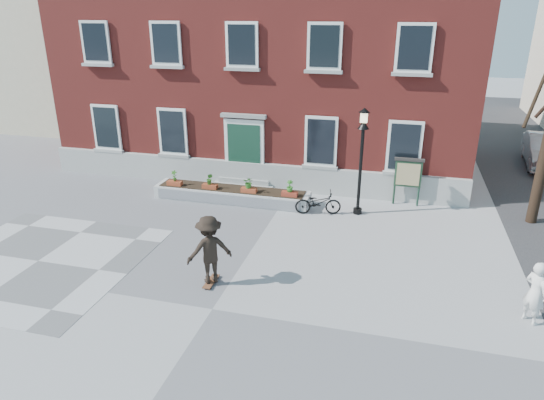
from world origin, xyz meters
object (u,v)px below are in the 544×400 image
(bystander, at_px, (535,293))
(bicycle, at_px, (318,203))
(lamp_post, at_px, (362,147))
(notice_board, at_px, (408,174))
(skateboarder, at_px, (209,250))

(bystander, bearing_deg, bicycle, 11.03)
(lamp_post, distance_m, notice_board, 2.52)
(bicycle, relative_size, lamp_post, 0.43)
(bicycle, height_order, lamp_post, lamp_post)
(bicycle, distance_m, bystander, 8.07)
(lamp_post, distance_m, skateboarder, 7.09)
(bystander, xyz_separation_m, lamp_post, (-4.69, 5.68, 1.73))
(notice_board, bearing_deg, bystander, -66.95)
(skateboarder, bearing_deg, bystander, 2.39)
(notice_board, distance_m, skateboarder, 8.98)
(bicycle, xyz_separation_m, notice_board, (3.12, 1.76, 0.82))
(bicycle, relative_size, notice_board, 0.90)
(skateboarder, bearing_deg, bicycle, 70.27)
(notice_board, relative_size, skateboarder, 0.93)
(lamp_post, relative_size, skateboarder, 1.95)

